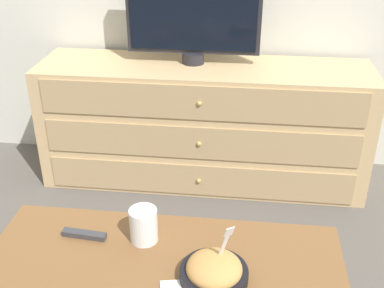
# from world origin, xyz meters

# --- Properties ---
(ground_plane) EXTENTS (12.00, 12.00, 0.00)m
(ground_plane) POSITION_xyz_m (0.00, 0.00, 0.00)
(ground_plane) COLOR #56514C
(dresser) EXTENTS (1.66, 0.45, 0.63)m
(dresser) POSITION_xyz_m (-0.02, -0.25, 0.32)
(dresser) COLOR tan
(dresser) RESTS_ON ground_plane
(tv) EXTENTS (0.65, 0.11, 0.49)m
(tv) POSITION_xyz_m (-0.08, -0.20, 0.89)
(tv) COLOR #232328
(tv) RESTS_ON dresser
(coffee_table) EXTENTS (1.04, 0.47, 0.46)m
(coffee_table) POSITION_xyz_m (-0.02, -1.47, 0.39)
(coffee_table) COLOR brown
(coffee_table) RESTS_ON ground_plane
(takeout_bowl) EXTENTS (0.19, 0.19, 0.19)m
(takeout_bowl) POSITION_xyz_m (0.13, -1.51, 0.49)
(takeout_bowl) COLOR black
(takeout_bowl) RESTS_ON coffee_table
(drink_cup) EXTENTS (0.09, 0.09, 0.11)m
(drink_cup) POSITION_xyz_m (-0.10, -1.37, 0.51)
(drink_cup) COLOR beige
(drink_cup) RESTS_ON coffee_table
(remote_control) EXTENTS (0.14, 0.04, 0.02)m
(remote_control) POSITION_xyz_m (-0.28, -1.38, 0.47)
(remote_control) COLOR #38383D
(remote_control) RESTS_ON coffee_table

